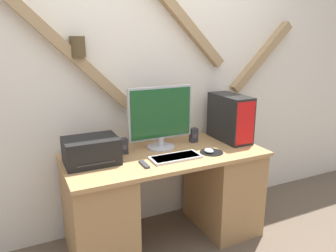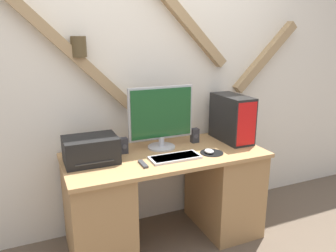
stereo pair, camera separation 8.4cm
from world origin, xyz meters
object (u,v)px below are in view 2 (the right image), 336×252
(speaker_left, at_px, (123,146))
(computer_tower, at_px, (232,118))
(keyboard, at_px, (175,157))
(mouse, at_px, (209,151))
(speaker_right, at_px, (195,135))
(monitor, at_px, (161,116))
(remote_control, at_px, (143,164))
(printer, at_px, (91,150))

(speaker_left, bearing_deg, computer_tower, -3.58)
(keyboard, xyz_separation_m, mouse, (0.29, -0.01, 0.01))
(computer_tower, bearing_deg, speaker_right, 166.52)
(speaker_right, bearing_deg, mouse, -95.20)
(monitor, relative_size, mouse, 6.20)
(monitor, xyz_separation_m, mouse, (0.29, -0.28, -0.25))
(speaker_left, bearing_deg, keyboard, -40.00)
(remote_control, bearing_deg, speaker_left, 101.16)
(monitor, height_order, speaker_right, monitor)
(monitor, distance_m, speaker_left, 0.38)
(computer_tower, distance_m, printer, 1.23)
(monitor, xyz_separation_m, printer, (-0.59, -0.09, -0.17))
(monitor, xyz_separation_m, remote_control, (-0.26, -0.29, -0.26))
(mouse, xyz_separation_m, printer, (-0.88, 0.19, 0.07))
(mouse, distance_m, remote_control, 0.55)
(computer_tower, relative_size, remote_control, 3.09)
(mouse, bearing_deg, speaker_right, 84.80)
(monitor, relative_size, keyboard, 1.42)
(mouse, bearing_deg, remote_control, -178.12)
(monitor, distance_m, mouse, 0.47)
(printer, bearing_deg, computer_tower, 1.27)
(printer, height_order, speaker_right, printer)
(remote_control, bearing_deg, keyboard, 5.25)
(printer, relative_size, speaker_left, 3.10)
(monitor, height_order, speaker_left, monitor)
(printer, bearing_deg, remote_control, -32.33)
(speaker_left, bearing_deg, remote_control, -78.84)
(printer, bearing_deg, mouse, -12.06)
(monitor, xyz_separation_m, computer_tower, (0.64, -0.06, -0.07))
(monitor, height_order, remote_control, monitor)
(keyboard, distance_m, speaker_left, 0.42)
(mouse, xyz_separation_m, computer_tower, (0.35, 0.21, 0.18))
(keyboard, height_order, speaker_right, speaker_right)
(computer_tower, bearing_deg, speaker_left, 176.42)
(computer_tower, height_order, speaker_left, computer_tower)
(computer_tower, xyz_separation_m, remote_control, (-0.90, -0.23, -0.19))
(keyboard, bearing_deg, printer, 162.82)
(monitor, bearing_deg, keyboard, -89.83)
(keyboard, xyz_separation_m, speaker_right, (0.32, 0.29, 0.05))
(speaker_right, bearing_deg, speaker_left, -178.49)
(speaker_left, relative_size, speaker_right, 1.00)
(computer_tower, xyz_separation_m, speaker_right, (-0.32, 0.08, -0.14))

